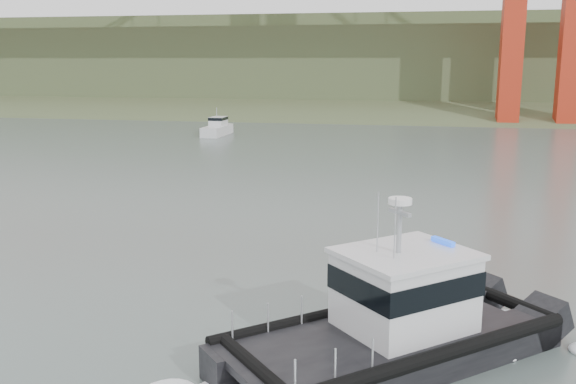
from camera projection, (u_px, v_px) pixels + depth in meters
name	position (u px, v px, depth m)	size (l,w,h in m)	color
ground	(267.00, 303.00, 25.01)	(400.00, 400.00, 0.00)	#4B5A57
headlands	(396.00, 70.00, 143.99)	(500.00, 105.36, 27.12)	#3C4B2B
patrol_boat	(395.00, 320.00, 20.01)	(11.03, 10.49, 5.43)	black
motorboat	(217.00, 128.00, 80.67)	(2.35, 6.56, 3.58)	silver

